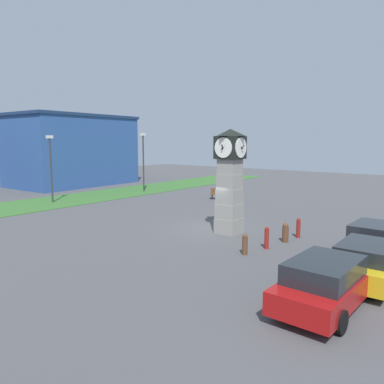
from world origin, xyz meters
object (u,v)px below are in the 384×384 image
at_px(bollard_end_row, 298,228).
at_px(bollard_mid_row, 267,238).
at_px(street_lamp_near_road, 143,158).
at_px(car_near_tower, 369,261).
at_px(bollard_far_row, 285,232).
at_px(clock_tower, 230,179).
at_px(car_navy_sedan, 327,282).
at_px(car_by_building, 376,241).
at_px(street_lamp_far_side, 51,163).
at_px(bench, 220,193).
at_px(bollard_near_tower, 245,244).

bearing_deg(bollard_end_row, bollard_mid_row, 173.11).
relative_size(bollard_mid_row, street_lamp_near_road, 0.18).
height_order(bollard_end_row, car_near_tower, car_near_tower).
relative_size(bollard_mid_row, bollard_far_row, 1.08).
height_order(clock_tower, car_navy_sedan, clock_tower).
bearing_deg(car_by_building, bollard_mid_row, 106.87).
relative_size(bollard_end_row, car_navy_sedan, 0.22).
xyz_separation_m(street_lamp_near_road, street_lamp_far_side, (-9.15, 1.00, -0.16)).
distance_m(bollard_mid_row, street_lamp_far_side, 19.64).
bearing_deg(bench, street_lamp_near_road, 93.79).
height_order(car_near_tower, street_lamp_far_side, street_lamp_far_side).
bearing_deg(bollard_near_tower, bollard_far_row, -9.72).
bearing_deg(bollard_mid_row, clock_tower, 63.80).
bearing_deg(bollard_far_row, car_by_building, -94.18).
distance_m(bench, street_lamp_near_road, 8.98).
relative_size(car_by_building, street_lamp_far_side, 0.74).
bearing_deg(clock_tower, car_near_tower, -110.97).
relative_size(clock_tower, street_lamp_far_side, 1.03).
bearing_deg(street_lamp_near_road, car_navy_sedan, -122.91).
distance_m(bollard_far_row, car_near_tower, 5.44).
bearing_deg(bollard_far_row, car_near_tower, -124.42).
relative_size(bollard_near_tower, street_lamp_near_road, 0.16).
bearing_deg(car_by_building, car_navy_sedan, 179.07).
bearing_deg(street_lamp_near_road, bollard_far_row, -114.88).
height_order(bollard_near_tower, street_lamp_near_road, street_lamp_near_road).
xyz_separation_m(clock_tower, car_near_tower, (-2.93, -7.64, -2.15)).
distance_m(clock_tower, bollard_near_tower, 4.59).
height_order(car_by_building, street_lamp_far_side, street_lamp_far_side).
xyz_separation_m(car_near_tower, car_by_building, (2.77, 0.36, 0.05)).
distance_m(clock_tower, bollard_mid_row, 4.07).
height_order(bollard_mid_row, bench, bollard_mid_row).
height_order(bollard_mid_row, street_lamp_near_road, street_lamp_near_road).
relative_size(bollard_end_row, street_lamp_near_road, 0.18).
xyz_separation_m(car_by_building, bench, (9.50, 14.21, -0.27)).
height_order(car_near_tower, bench, car_near_tower).
relative_size(clock_tower, car_navy_sedan, 1.20).
bearing_deg(clock_tower, car_by_building, -91.24).
xyz_separation_m(bollard_far_row, bench, (9.20, 10.09, 0.05)).
distance_m(car_navy_sedan, car_near_tower, 2.99).
height_order(bollard_end_row, street_lamp_near_road, street_lamp_near_road).
distance_m(car_navy_sedan, street_lamp_near_road, 27.09).
distance_m(car_near_tower, street_lamp_near_road, 26.02).
distance_m(bollard_end_row, street_lamp_far_side, 20.02).
distance_m(bollard_near_tower, bollard_end_row, 4.25).
height_order(clock_tower, bench, clock_tower).
relative_size(car_navy_sedan, car_near_tower, 1.05).
distance_m(bollard_mid_row, bollard_far_row, 1.62).
bearing_deg(car_near_tower, bollard_mid_row, 72.58).
bearing_deg(bench, street_lamp_far_side, 135.55).
bearing_deg(clock_tower, bollard_near_tower, -137.15).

